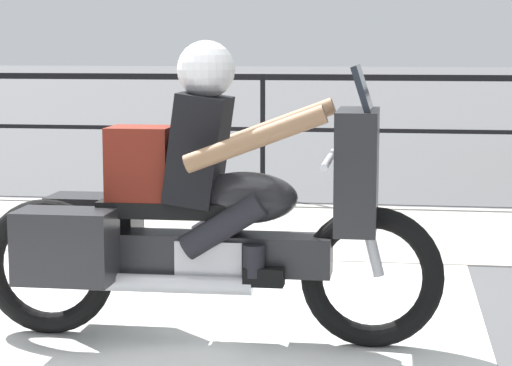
% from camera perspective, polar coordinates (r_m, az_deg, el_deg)
% --- Properties ---
extents(ground_plane, '(120.00, 120.00, 0.00)m').
position_cam_1_polar(ground_plane, '(5.04, -7.67, -9.56)').
color(ground_plane, '#565659').
extents(sidewalk_band, '(44.00, 2.40, 0.01)m').
position_cam_1_polar(sidewalk_band, '(8.26, -1.26, -2.51)').
color(sidewalk_band, '#B7B2A8').
rests_on(sidewalk_band, ground).
extents(crosswalk_band, '(3.60, 6.00, 0.01)m').
position_cam_1_polar(crosswalk_band, '(4.85, -8.14, -10.23)').
color(crosswalk_band, silver).
rests_on(crosswalk_band, ground).
extents(fence_railing, '(36.00, 0.05, 1.21)m').
position_cam_1_polar(fence_railing, '(9.86, 0.39, 4.75)').
color(fence_railing, black).
rests_on(fence_railing, ground).
extents(motorcycle, '(2.40, 0.76, 1.53)m').
position_cam_1_polar(motorcycle, '(5.05, -3.11, -1.63)').
color(motorcycle, black).
rests_on(motorcycle, ground).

